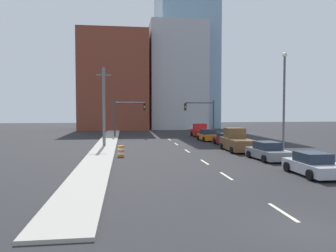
# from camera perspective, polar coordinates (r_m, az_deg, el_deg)

# --- Properties ---
(ground_plane) EXTENTS (200.00, 200.00, 0.00)m
(ground_plane) POSITION_cam_1_polar(r_m,az_deg,el_deg) (12.36, 23.73, -16.34)
(ground_plane) COLOR #262628
(sidewalk_left) EXTENTS (2.35, 91.85, 0.14)m
(sidewalk_left) POSITION_cam_1_polar(r_m,az_deg,el_deg) (56.05, -9.74, -1.35)
(sidewalk_left) COLOR #ADA89E
(sidewalk_left) RESTS_ON ground
(sidewalk_right) EXTENTS (2.35, 91.85, 0.14)m
(sidewalk_right) POSITION_cam_1_polar(r_m,az_deg,el_deg) (57.83, 6.80, -1.21)
(sidewalk_right) COLOR #ADA89E
(sidewalk_right) RESTS_ON ground
(lane_stripe_at_2m) EXTENTS (0.16, 2.40, 0.01)m
(lane_stripe_at_2m) POSITION_cam_1_polar(r_m,az_deg,el_deg) (14.02, 19.35, -13.95)
(lane_stripe_at_2m) COLOR beige
(lane_stripe_at_2m) RESTS_ON ground
(lane_stripe_at_9m) EXTENTS (0.16, 2.40, 0.01)m
(lane_stripe_at_9m) POSITION_cam_1_polar(r_m,az_deg,el_deg) (20.49, 10.10, -8.55)
(lane_stripe_at_9m) COLOR beige
(lane_stripe_at_9m) RESTS_ON ground
(lane_stripe_at_15m) EXTENTS (0.16, 2.40, 0.01)m
(lane_stripe_at_15m) POSITION_cam_1_polar(r_m,az_deg,el_deg) (25.63, 6.39, -6.26)
(lane_stripe_at_15m) COLOR beige
(lane_stripe_at_15m) RESTS_ON ground
(lane_stripe_at_22m) EXTENTS (0.16, 2.40, 0.01)m
(lane_stripe_at_22m) POSITION_cam_1_polar(r_m,az_deg,el_deg) (32.42, 3.38, -4.36)
(lane_stripe_at_22m) COLOR beige
(lane_stripe_at_22m) RESTS_ON ground
(lane_stripe_at_28m) EXTENTS (0.16, 2.40, 0.01)m
(lane_stripe_at_28m) POSITION_cam_1_polar(r_m,az_deg,el_deg) (39.07, 1.47, -3.16)
(lane_stripe_at_28m) COLOR beige
(lane_stripe_at_28m) RESTS_ON ground
(lane_stripe_at_34m) EXTENTS (0.16, 2.40, 0.01)m
(lane_stripe_at_34m) POSITION_cam_1_polar(r_m,az_deg,el_deg) (44.99, 0.26, -2.38)
(lane_stripe_at_34m) COLOR beige
(lane_stripe_at_34m) RESTS_ON ground
(building_brick_left) EXTENTS (14.00, 16.00, 20.15)m
(building_brick_left) POSITION_cam_1_polar(r_m,az_deg,el_deg) (72.38, -9.34, 7.48)
(building_brick_left) COLOR brown
(building_brick_left) RESTS_ON ground
(building_office_center) EXTENTS (12.00, 20.00, 22.72)m
(building_office_center) POSITION_cam_1_polar(r_m,az_deg,el_deg) (77.31, 0.99, 8.17)
(building_office_center) COLOR #A8A8AD
(building_office_center) RESTS_ON ground
(building_glass_right) EXTENTS (13.00, 20.00, 41.76)m
(building_glass_right) POSITION_cam_1_polar(r_m,az_deg,el_deg) (83.17, 2.83, 14.41)
(building_glass_right) COLOR #7A9EB7
(building_glass_right) RESTS_ON ground
(traffic_signal_left) EXTENTS (4.71, 0.35, 5.57)m
(traffic_signal_left) POSITION_cam_1_polar(r_m,az_deg,el_deg) (49.02, -7.60, 2.29)
(traffic_signal_left) COLOR #38383D
(traffic_signal_left) RESTS_ON ground
(traffic_signal_right) EXTENTS (4.71, 0.35, 5.57)m
(traffic_signal_right) POSITION_cam_1_polar(r_m,az_deg,el_deg) (50.51, 6.36, 2.31)
(traffic_signal_right) COLOR #38383D
(traffic_signal_right) RESTS_ON ground
(utility_pole_left_mid) EXTENTS (1.60, 0.32, 8.66)m
(utility_pole_left_mid) POSITION_cam_1_polar(r_m,az_deg,el_deg) (36.32, -11.11, 3.37)
(utility_pole_left_mid) COLOR slate
(utility_pole_left_mid) RESTS_ON ground
(traffic_barrel) EXTENTS (0.56, 0.56, 0.95)m
(traffic_barrel) POSITION_cam_1_polar(r_m,az_deg,el_deg) (28.71, -8.18, -4.35)
(traffic_barrel) COLOR orange
(traffic_barrel) RESTS_ON ground
(street_lamp) EXTENTS (0.44, 0.44, 9.31)m
(street_lamp) POSITION_cam_1_polar(r_m,az_deg,el_deg) (32.03, 19.56, 4.96)
(street_lamp) COLOR #4C4C51
(street_lamp) RESTS_ON ground
(sedan_silver) EXTENTS (2.16, 4.40, 1.43)m
(sedan_silver) POSITION_cam_1_polar(r_m,az_deg,el_deg) (22.04, 23.86, -6.23)
(sedan_silver) COLOR #B2B2BC
(sedan_silver) RESTS_ON ground
(sedan_gray) EXTENTS (2.30, 4.52, 1.48)m
(sedan_gray) POSITION_cam_1_polar(r_m,az_deg,el_deg) (27.73, 16.89, -4.29)
(sedan_gray) COLOR slate
(sedan_gray) RESTS_ON ground
(pickup_truck_brown) EXTENTS (2.44, 5.40, 2.25)m
(pickup_truck_brown) POSITION_cam_1_polar(r_m,az_deg,el_deg) (33.02, 11.85, -2.72)
(pickup_truck_brown) COLOR brown
(pickup_truck_brown) RESTS_ON ground
(sedan_maroon) EXTENTS (2.10, 4.75, 1.37)m
(sedan_maroon) POSITION_cam_1_polar(r_m,az_deg,el_deg) (38.53, 9.98, -2.34)
(sedan_maroon) COLOR maroon
(sedan_maroon) RESTS_ON ground
(sedan_orange) EXTENTS (2.37, 4.35, 1.53)m
(sedan_orange) POSITION_cam_1_polar(r_m,az_deg,el_deg) (43.59, 6.99, -1.66)
(sedan_orange) COLOR orange
(sedan_orange) RESTS_ON ground
(pickup_truck_red) EXTENTS (2.52, 5.27, 1.97)m
(pickup_truck_red) POSITION_cam_1_polar(r_m,az_deg,el_deg) (50.31, 5.73, -0.94)
(pickup_truck_red) COLOR red
(pickup_truck_red) RESTS_ON ground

